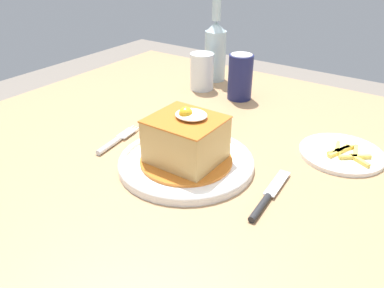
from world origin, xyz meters
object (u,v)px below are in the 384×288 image
(soda_can, at_px, (240,77))
(drinking_glass, at_px, (202,74))
(fork, at_px, (115,141))
(knife, at_px, (265,200))
(side_plate_fries, at_px, (342,153))
(main_plate, at_px, (186,162))
(beer_bottle_clear, at_px, (215,48))

(soda_can, xyz_separation_m, drinking_glass, (-0.13, 0.00, -0.02))
(fork, bearing_deg, soda_can, 76.60)
(knife, relative_size, soda_can, 1.34)
(soda_can, bearing_deg, side_plate_fries, -25.70)
(soda_can, bearing_deg, fork, -103.40)
(soda_can, height_order, drinking_glass, soda_can)
(main_plate, relative_size, side_plate_fries, 1.57)
(main_plate, height_order, fork, main_plate)
(main_plate, distance_m, fork, 0.18)
(main_plate, relative_size, drinking_glass, 2.54)
(beer_bottle_clear, bearing_deg, main_plate, -64.15)
(fork, bearing_deg, main_plate, 4.86)
(fork, height_order, knife, same)
(knife, xyz_separation_m, soda_can, (-0.27, 0.39, 0.06))
(side_plate_fries, bearing_deg, soda_can, 154.30)
(main_plate, height_order, soda_can, soda_can)
(drinking_glass, height_order, side_plate_fries, drinking_glass)
(knife, relative_size, side_plate_fries, 0.97)
(fork, xyz_separation_m, soda_can, (0.09, 0.39, 0.06))
(main_plate, bearing_deg, drinking_glass, 119.63)
(knife, xyz_separation_m, beer_bottle_clear, (-0.41, 0.49, 0.09))
(fork, height_order, side_plate_fries, side_plate_fries)
(knife, bearing_deg, side_plate_fries, 75.91)
(main_plate, bearing_deg, fork, -175.14)
(beer_bottle_clear, bearing_deg, knife, -50.16)
(drinking_glass, bearing_deg, soda_can, -1.37)
(soda_can, bearing_deg, drinking_glass, 178.63)
(main_plate, bearing_deg, soda_can, 103.18)
(side_plate_fries, bearing_deg, beer_bottle_clear, 151.69)
(soda_can, relative_size, drinking_glass, 1.18)
(knife, height_order, beer_bottle_clear, beer_bottle_clear)
(fork, height_order, drinking_glass, drinking_glass)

